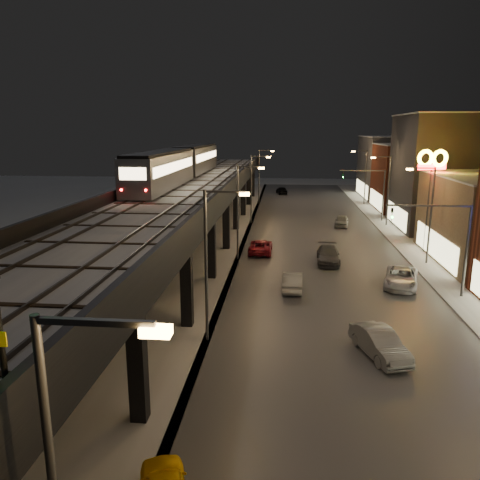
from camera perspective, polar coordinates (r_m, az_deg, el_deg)
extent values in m
cube|color=#46474D|center=(49.09, 9.76, -1.30)|extent=(17.00, 120.00, 0.06)
cube|color=#9FA1A8|center=(50.84, 21.07, -1.46)|extent=(4.00, 120.00, 0.14)
cube|color=#9FA1A8|center=(49.89, -5.89, -0.94)|extent=(11.00, 120.00, 0.06)
cube|color=black|center=(45.89, -6.79, 5.14)|extent=(9.00, 100.00, 1.00)
cube|color=black|center=(20.73, -12.37, -14.51)|extent=(0.70, 0.70, 5.30)
cube|color=black|center=(21.13, -22.39, -7.29)|extent=(8.00, 0.60, 0.50)
cube|color=black|center=(31.96, -19.66, -4.94)|extent=(0.70, 0.70, 5.30)
cube|color=black|center=(29.63, -6.52, -5.64)|extent=(0.70, 0.70, 5.30)
cube|color=black|center=(29.91, -13.59, -0.76)|extent=(8.00, 0.60, 0.50)
cube|color=black|center=(40.86, -13.82, -0.66)|extent=(0.70, 0.70, 5.30)
cube|color=black|center=(39.06, -3.51, -0.92)|extent=(0.70, 0.70, 5.30)
cube|color=black|center=(39.27, -8.91, 2.75)|extent=(8.00, 0.60, 0.50)
cube|color=black|center=(50.17, -10.11, 2.07)|extent=(0.70, 0.70, 5.30)
cube|color=black|center=(48.72, -1.69, 1.94)|extent=(0.70, 0.70, 5.30)
cube|color=black|center=(48.89, -6.03, 4.89)|extent=(8.00, 0.60, 0.50)
cube|color=black|center=(59.71, -7.57, 3.93)|extent=(0.70, 0.70, 5.30)
cube|color=black|center=(58.50, -0.47, 3.86)|extent=(0.70, 0.70, 5.30)
cube|color=black|center=(58.64, -4.10, 6.31)|extent=(8.00, 0.60, 0.50)
cube|color=black|center=(69.38, -5.73, 5.27)|extent=(0.70, 0.70, 5.30)
cube|color=black|center=(68.34, 0.40, 5.22)|extent=(0.70, 0.70, 5.30)
cube|color=black|center=(68.46, -2.71, 7.33)|extent=(8.00, 0.60, 0.50)
cube|color=black|center=(79.13, -4.33, 6.28)|extent=(0.70, 0.70, 5.30)
cube|color=black|center=(78.22, 1.05, 6.24)|extent=(0.70, 0.70, 5.30)
cube|color=black|center=(78.32, -1.67, 8.08)|extent=(8.00, 0.60, 0.50)
cube|color=black|center=(88.93, -3.24, 7.07)|extent=(0.70, 0.70, 5.30)
cube|color=black|center=(88.12, 1.56, 7.03)|extent=(0.70, 0.70, 5.30)
cube|color=black|center=(88.22, -0.86, 8.67)|extent=(8.00, 0.60, 0.50)
cube|color=#B2B7C1|center=(45.82, -6.81, 5.86)|extent=(8.40, 100.00, 0.16)
cube|color=#332D28|center=(46.58, -10.71, 6.04)|extent=(0.08, 98.00, 0.16)
cube|color=#332D28|center=(46.21, -8.99, 6.05)|extent=(0.08, 98.00, 0.16)
cube|color=#332D28|center=(45.54, -5.24, 6.06)|extent=(0.08, 98.00, 0.16)
cube|color=#332D28|center=(45.30, -3.43, 6.05)|extent=(0.08, 98.00, 0.16)
cube|color=black|center=(18.27, -27.10, -6.47)|extent=(7.80, 0.24, 0.06)
cube|color=black|center=(32.41, -12.02, 2.81)|extent=(7.80, 0.24, 0.06)
cube|color=black|center=(47.74, -6.31, 6.30)|extent=(7.80, 0.24, 0.06)
cube|color=black|center=(63.41, -3.37, 8.06)|extent=(7.80, 0.24, 0.06)
cube|color=black|center=(79.20, -1.58, 9.11)|extent=(7.80, 0.24, 0.06)
cube|color=black|center=(45.04, -1.38, 6.43)|extent=(0.30, 100.00, 1.10)
cube|color=black|center=(46.87, -12.07, 6.41)|extent=(0.30, 100.00, 1.10)
cube|color=beige|center=(47.82, 22.67, -0.60)|extent=(0.10, 12.00, 2.40)
cube|color=#28272E|center=(63.94, 24.20, 7.44)|extent=(12.00, 13.00, 14.00)
cube|color=beige|center=(62.96, 18.51, 2.87)|extent=(0.10, 10.40, 2.40)
cube|color=#B2B7C1|center=(63.75, 24.81, 13.76)|extent=(12.20, 13.20, 0.16)
cube|color=maroon|center=(77.46, 20.82, 7.06)|extent=(12.00, 12.00, 10.00)
cube|color=beige|center=(76.49, 16.22, 4.76)|extent=(0.10, 9.60, 2.40)
cube|color=#B2B7C1|center=(77.15, 21.13, 10.81)|extent=(12.20, 12.20, 0.16)
cube|color=#434346|center=(90.95, 18.57, 8.35)|extent=(12.00, 16.00, 11.00)
cube|color=beige|center=(90.17, 14.62, 6.07)|extent=(0.10, 12.80, 2.40)
cube|color=#B2B7C1|center=(90.71, 18.83, 11.86)|extent=(12.20, 16.20, 0.16)
cube|color=#38383A|center=(8.74, -17.31, -9.55)|extent=(2.20, 0.12, 0.12)
cube|color=#FFB24E|center=(8.44, -10.22, -10.87)|extent=(0.55, 0.28, 0.18)
cylinder|color=#38383A|center=(26.90, -4.15, -3.42)|extent=(0.18, 0.18, 9.00)
cube|color=#38383A|center=(25.82, -1.89, 5.90)|extent=(2.20, 0.12, 0.12)
cube|color=#FFB24E|center=(25.72, 0.55, 5.61)|extent=(0.55, 0.28, 0.18)
cylinder|color=#38383A|center=(44.30, -0.29, 3.24)|extent=(0.18, 0.18, 9.00)
cube|color=#38383A|center=(43.65, 1.15, 8.91)|extent=(2.20, 0.12, 0.12)
cube|color=#FFB24E|center=(43.59, 2.61, 8.74)|extent=(0.55, 0.28, 0.18)
cylinder|color=#38383A|center=(46.04, 22.22, 2.64)|extent=(0.18, 0.18, 9.00)
cube|color=#38383A|center=(45.21, 21.36, 8.17)|extent=(2.20, 0.12, 0.12)
cube|color=#FFB24E|center=(44.93, 19.99, 8.10)|extent=(0.55, 0.28, 0.18)
cylinder|color=#38383A|center=(62.04, 1.39, 6.12)|extent=(0.18, 0.18, 9.00)
cube|color=#38383A|center=(61.58, 2.45, 10.17)|extent=(2.20, 0.12, 0.12)
cube|color=#FFB24E|center=(61.53, 3.48, 10.04)|extent=(0.55, 0.28, 0.18)
cylinder|color=#38383A|center=(63.30, 17.66, 5.64)|extent=(0.18, 0.18, 9.00)
cube|color=#38383A|center=(62.69, 16.95, 9.67)|extent=(2.20, 0.12, 0.12)
cube|color=#FFB24E|center=(62.49, 15.94, 9.62)|extent=(0.55, 0.28, 0.18)
cylinder|color=#38383A|center=(79.89, 2.32, 7.71)|extent=(0.18, 0.18, 9.00)
cube|color=#38383A|center=(79.54, 3.16, 10.85)|extent=(2.20, 0.12, 0.12)
cube|color=#FFB24E|center=(79.50, 3.96, 10.76)|extent=(0.55, 0.28, 0.18)
cylinder|color=#38383A|center=(80.88, 15.05, 7.34)|extent=(0.18, 0.18, 9.00)
cube|color=#38383A|center=(80.40, 14.45, 10.49)|extent=(2.20, 0.12, 0.12)
cube|color=#FFB24E|center=(80.25, 13.66, 10.44)|extent=(0.55, 0.28, 0.18)
cylinder|color=#38383A|center=(37.90, 25.87, -1.38)|extent=(0.20, 0.20, 7.00)
cube|color=#38383A|center=(36.30, 21.97, 3.89)|extent=(6.00, 0.12, 0.12)
imported|color=black|center=(35.75, 18.05, 3.26)|extent=(0.20, 0.16, 1.00)
sphere|color=#0CFF26|center=(35.65, 18.07, 2.82)|extent=(0.18, 0.18, 0.18)
cylinder|color=#38383A|center=(66.34, 17.07, 5.13)|extent=(0.20, 0.20, 7.00)
cube|color=#38383A|center=(65.44, 14.68, 8.18)|extent=(6.00, 0.12, 0.12)
imported|color=black|center=(65.13, 12.46, 7.84)|extent=(0.20, 0.16, 1.00)
sphere|color=#0CFF26|center=(65.01, 12.47, 7.60)|extent=(0.18, 0.18, 0.18)
cube|color=gray|center=(47.30, -9.58, 8.32)|extent=(2.92, 17.63, 3.33)
cube|color=black|center=(47.19, -9.66, 10.48)|extent=(2.62, 17.13, 0.25)
cube|color=#FFDDA3|center=(47.67, -11.33, 8.83)|extent=(0.05, 16.12, 0.91)
cube|color=#FFDDA3|center=(46.91, -7.84, 8.90)|extent=(0.05, 16.12, 0.91)
cube|color=gray|center=(65.82, -5.28, 9.79)|extent=(2.92, 17.63, 3.33)
cube|color=black|center=(65.74, -5.32, 11.34)|extent=(2.62, 17.13, 0.25)
cube|color=#FFDDA3|center=(66.08, -6.56, 10.16)|extent=(0.05, 16.12, 0.91)
cube|color=#FFDDA3|center=(65.54, -4.01, 10.19)|extent=(0.05, 16.12, 0.91)
cube|color=#FFDDA3|center=(38.83, -12.96, 7.88)|extent=(2.22, 0.05, 1.01)
sphere|color=#FF0C0C|center=(39.27, -14.28, 5.94)|extent=(0.20, 0.20, 0.20)
sphere|color=#FF0C0C|center=(38.64, -11.45, 5.97)|extent=(0.20, 0.20, 0.20)
imported|color=#949494|center=(36.76, 6.43, -5.06)|extent=(1.63, 4.32, 1.41)
imported|color=maroon|center=(47.35, 2.52, -0.85)|extent=(2.30, 4.88, 1.35)
imported|color=black|center=(92.12, 5.11, 6.03)|extent=(2.49, 4.39, 1.41)
imported|color=gray|center=(27.38, 16.65, -12.06)|extent=(2.92, 4.84, 1.51)
imported|color=silver|center=(39.37, 19.06, -4.44)|extent=(3.72, 5.70, 1.46)
imported|color=#414244|center=(44.61, 10.69, -1.88)|extent=(2.26, 5.14, 1.47)
imported|color=gray|center=(61.85, 12.29, 2.24)|extent=(2.30, 4.36, 1.41)
cylinder|color=#38383A|center=(50.47, 21.91, 3.16)|extent=(0.24, 0.24, 8.37)
cube|color=#FF0C0C|center=(49.95, 22.35, 8.24)|extent=(2.93, 0.25, 0.52)
torus|color=yellow|center=(49.71, 21.68, 9.25)|extent=(1.72, 0.84, 1.70)
torus|color=yellow|center=(50.10, 23.19, 9.14)|extent=(1.72, 0.84, 1.70)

